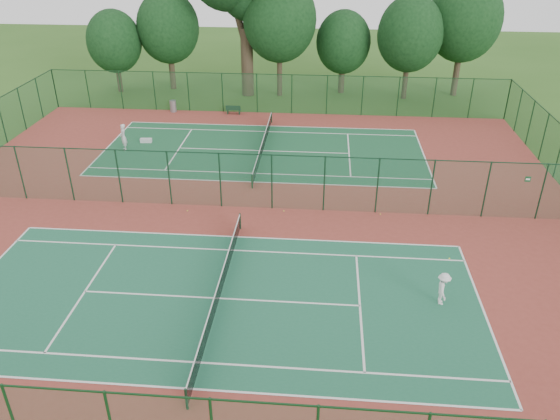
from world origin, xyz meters
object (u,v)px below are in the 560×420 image
object	(u,v)px
player_near	(443,289)
player_far	(123,137)
bench	(233,110)
kit_bag	(146,140)
trash_bin	(173,106)

from	to	relation	value
player_near	player_far	xyz separation A→B (m)	(-20.45, 16.79, 0.21)
bench	kit_bag	xyz separation A→B (m)	(-5.67, -7.39, -0.26)
trash_bin	bench	size ratio (longest dim) A/B	0.77
player_near	bench	size ratio (longest dim) A/B	1.20
player_near	bench	bearing A→B (deg)	31.47
trash_bin	kit_bag	world-z (taller)	trash_bin
trash_bin	bench	bearing A→B (deg)	-2.88
bench	kit_bag	world-z (taller)	bench
player_near	kit_bag	distance (m)	26.70
player_near	trash_bin	size ratio (longest dim) A/B	1.56
player_near	kit_bag	world-z (taller)	player_near
kit_bag	bench	bearing A→B (deg)	47.88
bench	kit_bag	distance (m)	9.32
bench	player_far	bearing A→B (deg)	-125.48
trash_bin	kit_bag	distance (m)	7.68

